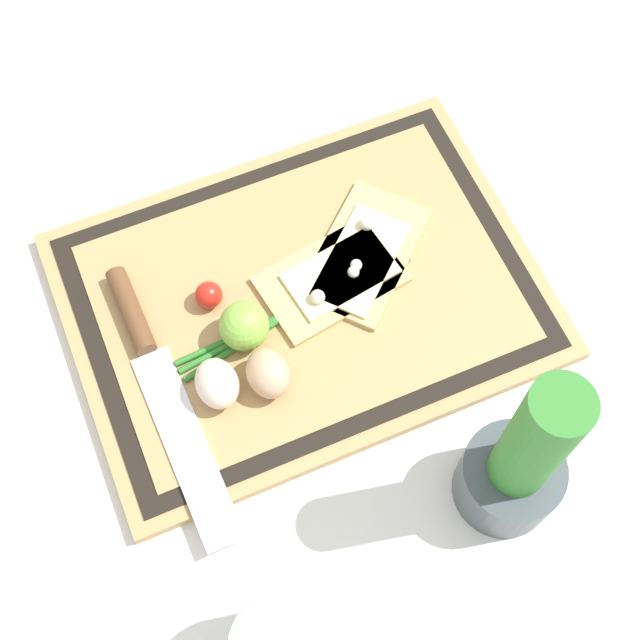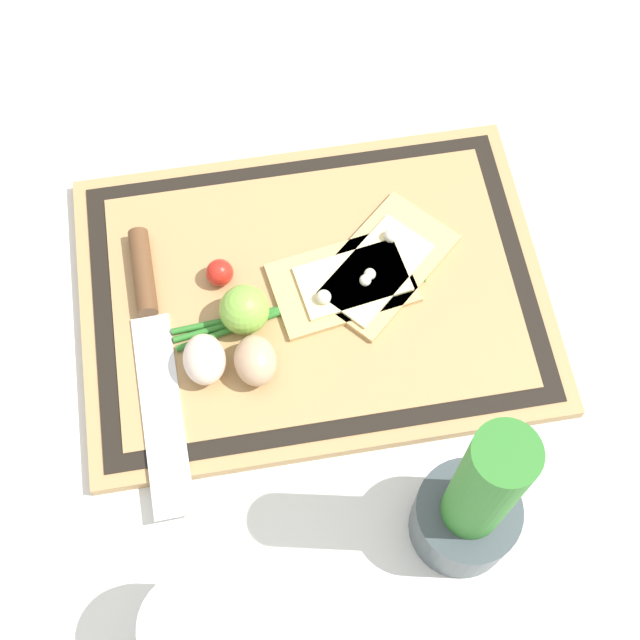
# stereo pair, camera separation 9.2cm
# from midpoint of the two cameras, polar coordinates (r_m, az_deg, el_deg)

# --- Properties ---
(ground_plane) EXTENTS (6.00, 6.00, 0.00)m
(ground_plane) POSITION_cam_midpoint_polar(r_m,az_deg,el_deg) (0.97, -3.75, 1.07)
(ground_plane) COLOR silver
(cutting_board) EXTENTS (0.50, 0.36, 0.02)m
(cutting_board) POSITION_cam_midpoint_polar(r_m,az_deg,el_deg) (0.96, -3.78, 1.30)
(cutting_board) COLOR tan
(cutting_board) RESTS_ON ground_plane
(pizza_slice_near) EXTENTS (0.18, 0.18, 0.02)m
(pizza_slice_near) POSITION_cam_midpoint_polar(r_m,az_deg,el_deg) (0.97, 0.14, 3.95)
(pizza_slice_near) COLOR tan
(pizza_slice_near) RESTS_ON cutting_board
(pizza_slice_far) EXTENTS (0.16, 0.12, 0.02)m
(pizza_slice_far) POSITION_cam_midpoint_polar(r_m,az_deg,el_deg) (0.95, -1.83, 2.23)
(pizza_slice_far) COLOR tan
(pizza_slice_far) RESTS_ON cutting_board
(knife) EXTENTS (0.05, 0.32, 0.02)m
(knife) POSITION_cam_midpoint_polar(r_m,az_deg,el_deg) (0.94, -13.62, -2.55)
(knife) COLOR silver
(knife) RESTS_ON cutting_board
(egg_brown) EXTENTS (0.04, 0.05, 0.04)m
(egg_brown) POSITION_cam_midpoint_polar(r_m,az_deg,el_deg) (0.90, -6.28, -3.73)
(egg_brown) COLOR tan
(egg_brown) RESTS_ON cutting_board
(egg_pink) EXTENTS (0.04, 0.05, 0.04)m
(egg_pink) POSITION_cam_midpoint_polar(r_m,az_deg,el_deg) (0.90, -9.53, -4.35)
(egg_pink) COLOR beige
(egg_pink) RESTS_ON cutting_board
(lime) EXTENTS (0.05, 0.05, 0.05)m
(lime) POSITION_cam_midpoint_polar(r_m,az_deg,el_deg) (0.91, -7.75, -0.70)
(lime) COLOR #7FB742
(lime) RESTS_ON cutting_board
(cherry_tomato_red) EXTENTS (0.03, 0.03, 0.03)m
(cherry_tomato_red) POSITION_cam_midpoint_polar(r_m,az_deg,el_deg) (0.95, -9.90, 1.29)
(cherry_tomato_red) COLOR red
(cherry_tomato_red) RESTS_ON cutting_board
(scallion_bunch) EXTENTS (0.28, 0.07, 0.01)m
(scallion_bunch) POSITION_cam_midpoint_polar(r_m,az_deg,el_deg) (0.94, -4.38, 0.36)
(scallion_bunch) COLOR #2D7528
(scallion_bunch) RESTS_ON cutting_board
(herb_pot) EXTENTS (0.10, 0.10, 0.25)m
(herb_pot) POSITION_cam_midpoint_polar(r_m,az_deg,el_deg) (0.82, 9.48, -9.52)
(herb_pot) COLOR #3D474C
(herb_pot) RESTS_ON ground_plane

